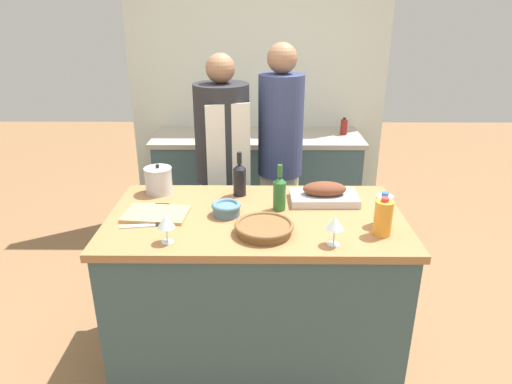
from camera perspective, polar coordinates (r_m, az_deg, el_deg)
ground_plane at (r=2.95m, az=-0.02°, el=-19.58°), size 12.00×12.00×0.00m
kitchen_island at (r=2.66m, az=-0.02°, el=-12.03°), size 1.57×0.86×0.94m
back_counter at (r=4.10m, az=0.18°, el=0.77°), size 1.79×0.60×0.94m
back_wall at (r=4.22m, az=0.22°, el=12.76°), size 2.29×0.10×2.55m
roasting_pan at (r=2.61m, az=8.51°, el=-0.28°), size 0.38×0.23×0.12m
wicker_basket at (r=2.23m, az=1.04°, el=-4.49°), size 0.29×0.29×0.05m
cutting_board at (r=2.48m, az=-12.38°, el=-2.70°), size 0.35×0.25×0.02m
stock_pot at (r=2.75m, az=-12.08°, el=1.45°), size 0.16×0.16×0.18m
mixing_bowl at (r=2.42m, az=-3.73°, el=-2.04°), size 0.16×0.16×0.07m
juice_jug at (r=2.28m, az=15.60°, el=-3.12°), size 0.09×0.09×0.19m
milk_jug at (r=2.38m, az=15.63°, el=-2.19°), size 0.08×0.08×0.18m
wine_bottle_green at (r=2.65m, az=-2.07°, el=1.70°), size 0.08×0.08×0.26m
wine_bottle_dark at (r=2.46m, az=2.95°, el=-0.03°), size 0.07×0.07×0.26m
wine_glass_left at (r=2.16m, az=-11.20°, el=-3.71°), size 0.08×0.08×0.14m
wine_glass_right at (r=2.12m, az=9.84°, el=-3.94°), size 0.08×0.08×0.14m
knife_chef at (r=2.38m, az=-12.99°, el=-4.06°), size 0.29×0.07×0.01m
knife_paring at (r=2.61m, az=-12.90°, el=-1.58°), size 0.21×0.03×0.01m
condiment_bottle_tall at (r=4.03m, az=10.93°, el=8.00°), size 0.06×0.06×0.15m
condiment_bottle_short at (r=3.93m, az=1.61°, el=7.89°), size 0.06×0.06×0.13m
person_cook_aproned at (r=3.25m, az=-4.12°, el=3.51°), size 0.39×0.41×1.69m
person_cook_guest at (r=3.27m, az=3.04°, el=4.65°), size 0.31×0.31×1.75m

